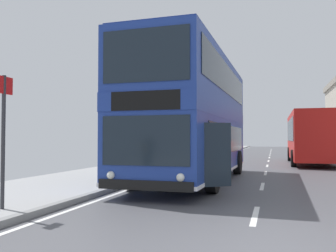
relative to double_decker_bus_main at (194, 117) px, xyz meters
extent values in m
cube|color=silver|center=(2.49, -5.65, -2.39)|extent=(0.12, 2.00, 0.00)
cube|color=silver|center=(2.49, -0.85, -2.39)|extent=(0.12, 2.00, 0.00)
cube|color=silver|center=(2.49, 3.95, -2.39)|extent=(0.12, 2.00, 0.00)
cube|color=silver|center=(2.49, 8.75, -2.39)|extent=(0.12, 2.00, 0.00)
cube|color=silver|center=(2.49, 13.55, -2.39)|extent=(0.12, 2.00, 0.00)
cube|color=silver|center=(2.49, 18.35, -2.39)|extent=(0.12, 2.00, 0.00)
cube|color=silver|center=(2.49, 23.15, -2.39)|extent=(0.12, 2.00, 0.00)
cube|color=silver|center=(2.49, 27.95, -2.39)|extent=(0.12, 2.00, 0.00)
cube|color=silver|center=(2.49, 32.75, -2.39)|extent=(0.12, 2.00, 0.00)
cube|color=silver|center=(2.49, 37.55, -2.39)|extent=(0.12, 2.00, 0.00)
cube|color=silver|center=(2.49, 42.35, -2.39)|extent=(0.12, 2.00, 0.00)
cube|color=silver|center=(-1.46, -8.25, -2.39)|extent=(0.12, 133.00, 0.00)
cube|color=navy|center=(0.00, 0.02, -1.09)|extent=(2.82, 10.17, 1.91)
cube|color=navy|center=(0.00, 0.02, 0.12)|extent=(2.83, 10.22, 0.50)
cube|color=navy|center=(0.00, 0.02, 1.23)|extent=(2.82, 10.17, 1.74)
cube|color=navy|center=(0.00, 0.02, 2.14)|extent=(2.74, 9.87, 0.08)
cube|color=#19232D|center=(-0.13, -5.05, -0.86)|extent=(2.26, 0.09, 1.22)
cube|color=black|center=(-0.13, -5.06, 0.12)|extent=(1.80, 0.07, 0.48)
cube|color=#19232D|center=(-0.13, -5.05, 1.23)|extent=(2.26, 0.09, 1.32)
cube|color=black|center=(-0.13, -5.06, -1.94)|extent=(2.44, 0.14, 0.24)
cube|color=silver|center=(0.00, 0.02, -1.98)|extent=(2.85, 10.22, 0.10)
cube|color=#19232D|center=(1.30, 0.24, -0.82)|extent=(0.22, 7.88, 0.99)
cube|color=#19232D|center=(1.29, -0.02, 1.32)|extent=(0.25, 9.10, 1.04)
cube|color=#19232D|center=(-1.29, 0.30, -0.82)|extent=(0.22, 7.88, 0.99)
cube|color=#19232D|center=(-1.30, 0.05, 1.32)|extent=(0.25, 9.10, 1.04)
sphere|color=white|center=(0.77, -5.09, -1.72)|extent=(0.20, 0.20, 0.20)
sphere|color=white|center=(-1.03, -5.05, -1.72)|extent=(0.20, 0.20, 0.20)
cube|color=#19232D|center=(1.46, -4.03, -1.22)|extent=(0.69, 0.48, 1.64)
cube|color=black|center=(1.13, -3.72, -1.22)|extent=(0.12, 0.90, 1.64)
cylinder|color=black|center=(1.16, -2.87, -1.87)|extent=(0.33, 1.05, 1.04)
cylinder|color=black|center=(-1.31, -2.81, -1.87)|extent=(0.33, 1.05, 1.04)
cylinder|color=black|center=(1.31, 3.14, -1.87)|extent=(0.33, 1.05, 1.04)
cylinder|color=black|center=(-1.16, 3.20, -1.87)|extent=(0.33, 1.05, 1.04)
cube|color=red|center=(5.15, 11.22, -0.66)|extent=(2.57, 9.48, 2.82)
cube|color=#19232D|center=(3.87, 11.23, -0.27)|extent=(0.05, 8.05, 1.35)
cube|color=#19232D|center=(6.43, 11.22, -0.27)|extent=(0.05, 8.05, 1.35)
cube|color=#19232D|center=(5.17, 15.97, -0.38)|extent=(2.18, 0.04, 1.69)
cylinder|color=black|center=(3.95, 13.96, -1.91)|extent=(0.28, 0.96, 0.96)
cylinder|color=black|center=(6.38, 13.95, -1.91)|extent=(0.28, 0.96, 0.96)
cylinder|color=black|center=(3.92, 8.29, -1.91)|extent=(0.28, 0.96, 0.96)
cylinder|color=#598CC6|center=(6.94, 15.03, -1.75)|extent=(0.05, 0.05, 0.99)
cylinder|color=#598CC6|center=(6.94, 16.73, -1.75)|extent=(0.05, 0.05, 0.99)
cylinder|color=#598CC6|center=(6.94, 18.42, -1.75)|extent=(0.05, 0.05, 0.99)
cylinder|color=#2D2D33|center=(-2.48, -7.12, -0.88)|extent=(0.08, 0.08, 2.74)
cube|color=red|center=(-2.48, -7.10, 0.30)|extent=(0.04, 0.44, 0.36)
camera|label=1|loc=(2.88, -13.44, -0.81)|focal=39.27mm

